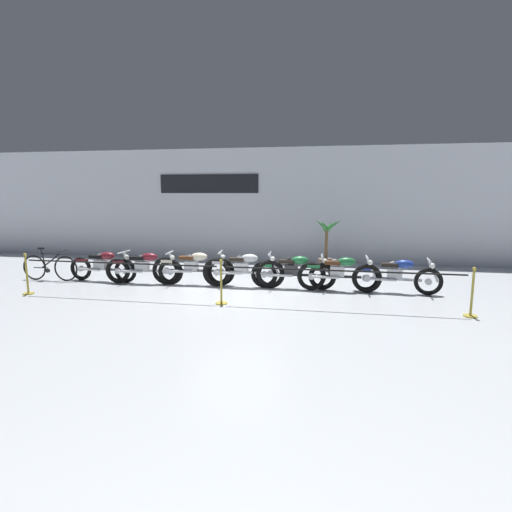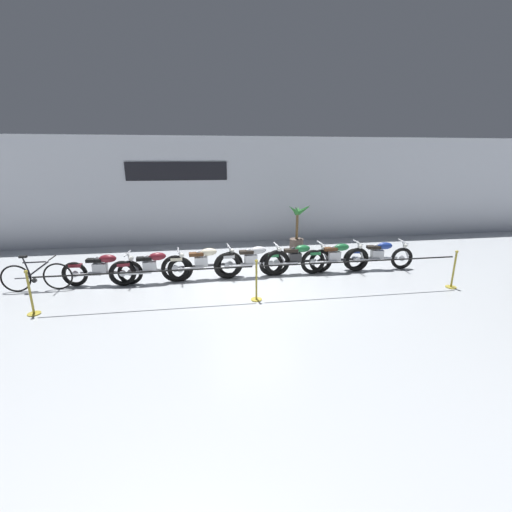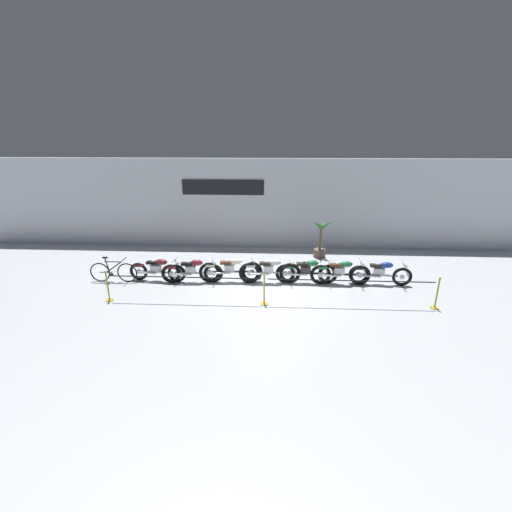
# 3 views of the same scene
# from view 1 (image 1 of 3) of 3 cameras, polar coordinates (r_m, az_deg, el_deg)

# --- Properties ---
(ground_plane) EXTENTS (120.00, 120.00, 0.00)m
(ground_plane) POSITION_cam_1_polar(r_m,az_deg,el_deg) (10.41, -2.83, -5.22)
(ground_plane) COLOR #B2B7BC
(back_wall) EXTENTS (28.00, 0.29, 4.20)m
(back_wall) POSITION_cam_1_polar(r_m,az_deg,el_deg) (15.13, 1.54, 7.31)
(back_wall) COLOR silver
(back_wall) RESTS_ON ground
(motorcycle_maroon_0) EXTENTS (2.17, 0.62, 0.92)m
(motorcycle_maroon_0) POSITION_cam_1_polar(r_m,az_deg,el_deg) (12.39, -21.04, -1.33)
(motorcycle_maroon_0) COLOR black
(motorcycle_maroon_0) RESTS_ON ground
(motorcycle_maroon_1) EXTENTS (2.27, 0.62, 0.94)m
(motorcycle_maroon_1) POSITION_cam_1_polar(r_m,az_deg,el_deg) (11.70, -15.68, -1.66)
(motorcycle_maroon_1) COLOR black
(motorcycle_maroon_1) RESTS_ON ground
(motorcycle_cream_2) EXTENTS (2.35, 0.62, 0.97)m
(motorcycle_cream_2) POSITION_cam_1_polar(r_m,az_deg,el_deg) (11.27, -8.93, -1.71)
(motorcycle_cream_2) COLOR black
(motorcycle_cream_2) RESTS_ON ground
(motorcycle_silver_3) EXTENTS (2.28, 0.62, 0.97)m
(motorcycle_silver_3) POSITION_cam_1_polar(r_m,az_deg,el_deg) (10.85, -1.81, -2.03)
(motorcycle_silver_3) COLOR black
(motorcycle_silver_3) RESTS_ON ground
(motorcycle_green_4) EXTENTS (2.29, 0.62, 0.94)m
(motorcycle_green_4) POSITION_cam_1_polar(r_m,az_deg,el_deg) (10.72, 5.36, -2.29)
(motorcycle_green_4) COLOR black
(motorcycle_green_4) RESTS_ON ground
(motorcycle_green_5) EXTENTS (2.18, 0.62, 0.96)m
(motorcycle_green_5) POSITION_cam_1_polar(r_m,az_deg,el_deg) (10.62, 11.82, -2.49)
(motorcycle_green_5) COLOR black
(motorcycle_green_5) RESTS_ON ground
(motorcycle_blue_6) EXTENTS (2.23, 0.62, 0.93)m
(motorcycle_blue_6) POSITION_cam_1_polar(r_m,az_deg,el_deg) (10.84, 19.49, -2.65)
(motorcycle_blue_6) COLOR black
(motorcycle_blue_6) RESTS_ON ground
(bicycle) EXTENTS (1.76, 0.48, 0.98)m
(bicycle) POSITION_cam_1_polar(r_m,az_deg,el_deg) (13.19, -27.37, -1.43)
(bicycle) COLOR black
(bicycle) RESTS_ON ground
(potted_palm_left_of_row) EXTENTS (0.95, 0.96, 1.76)m
(potted_palm_left_of_row) POSITION_cam_1_polar(r_m,az_deg,el_deg) (13.59, 10.07, 1.34)
(potted_palm_left_of_row) COLOR brown
(potted_palm_left_of_row) RESTS_ON ground
(stanchion_far_left) EXTENTS (10.52, 0.28, 1.05)m
(stanchion_far_left) POSITION_cam_1_polar(r_m,az_deg,el_deg) (9.64, -12.40, -2.07)
(stanchion_far_left) COLOR gold
(stanchion_far_left) RESTS_ON ground
(stanchion_mid_left) EXTENTS (0.28, 0.28, 1.05)m
(stanchion_mid_left) POSITION_cam_1_polar(r_m,az_deg,el_deg) (9.31, -4.98, -4.69)
(stanchion_mid_left) COLOR gold
(stanchion_mid_left) RESTS_ON ground
(stanchion_mid_right) EXTENTS (0.28, 0.28, 1.05)m
(stanchion_mid_right) POSITION_cam_1_polar(r_m,az_deg,el_deg) (9.47, 28.43, -5.54)
(stanchion_mid_right) COLOR gold
(stanchion_mid_right) RESTS_ON ground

